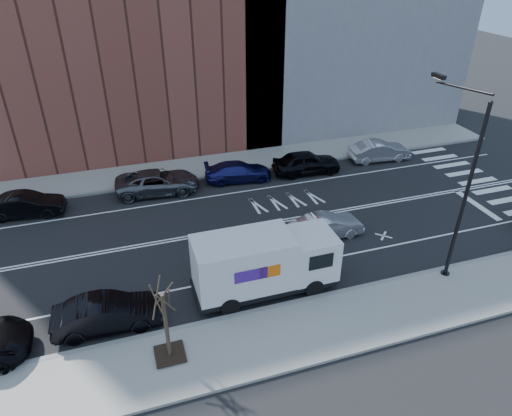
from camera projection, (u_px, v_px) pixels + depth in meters
ground at (266, 224)px, 27.26m from camera, size 120.00×120.00×0.00m
sidewalk_near at (331, 325)px, 20.01m from camera, size 44.00×3.60×0.15m
sidewalk_far at (228, 163)px, 34.44m from camera, size 44.00×3.60×0.15m
curb_near at (314, 298)px, 21.48m from camera, size 44.00×0.25×0.17m
curb_far at (235, 173)px, 32.96m from camera, size 44.00×0.25×0.17m
crosswalk at (485, 186)px, 31.49m from camera, size 3.00×14.00×0.01m
road_markings at (266, 224)px, 27.26m from camera, size 40.00×8.60×0.01m
streetlight at (461, 182)px, 20.87m from camera, size 0.44×4.02×9.34m
street_tree at (167, 332)px, 17.79m from camera, size 1.20×1.20×3.75m
fedex_van at (264, 263)px, 21.29m from camera, size 6.88×2.48×3.14m
far_parked_b at (26, 205)px, 27.76m from camera, size 4.57×2.08×1.45m
far_parked_c at (157, 182)px, 30.30m from camera, size 5.66×2.99×1.52m
far_parked_d at (238, 171)px, 31.87m from camera, size 4.84×2.41×1.35m
far_parked_e at (306, 162)px, 32.81m from camera, size 4.98×2.26×1.66m
far_parked_f at (379, 151)px, 34.77m from camera, size 4.73×1.98×1.52m
driving_sedan at (326, 226)px, 25.73m from camera, size 4.28×1.69×1.39m
near_parked_rear_a at (107, 314)px, 19.65m from camera, size 4.64×1.77×1.51m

